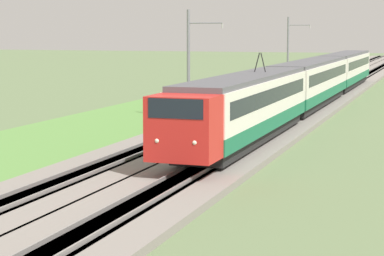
# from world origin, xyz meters

# --- Properties ---
(ballast_main) EXTENTS (240.00, 4.40, 0.30)m
(ballast_main) POSITION_xyz_m (50.00, 0.00, 0.15)
(ballast_main) COLOR gray
(ballast_main) RESTS_ON ground
(ballast_adjacent) EXTENTS (240.00, 4.40, 0.30)m
(ballast_adjacent) POSITION_xyz_m (50.00, -4.26, 0.15)
(ballast_adjacent) COLOR gray
(ballast_adjacent) RESTS_ON ground
(track_main) EXTENTS (240.00, 1.57, 0.45)m
(track_main) POSITION_xyz_m (50.00, 0.00, 0.16)
(track_main) COLOR #4C4238
(track_main) RESTS_ON ground
(track_adjacent) EXTENTS (240.00, 1.57, 0.45)m
(track_adjacent) POSITION_xyz_m (50.00, -4.26, 0.16)
(track_adjacent) COLOR #4C4238
(track_adjacent) RESTS_ON ground
(grass_verge) EXTENTS (240.00, 12.03, 0.12)m
(grass_verge) POSITION_xyz_m (50.00, 5.35, 0.06)
(grass_verge) COLOR #5B8E42
(grass_verge) RESTS_ON ground
(passenger_train) EXTENTS (61.98, 2.86, 4.95)m
(passenger_train) POSITION_xyz_m (49.94, -4.26, 2.31)
(passenger_train) COLOR red
(passenger_train) RESTS_ON ground
(catenary_mast_mid) EXTENTS (0.22, 2.56, 7.57)m
(catenary_mast_mid) POSITION_xyz_m (39.92, 2.44, 3.92)
(catenary_mast_mid) COLOR slate
(catenary_mast_mid) RESTS_ON ground
(catenary_mast_far) EXTENTS (0.22, 2.56, 7.64)m
(catenary_mast_far) POSITION_xyz_m (73.73, 2.44, 3.96)
(catenary_mast_far) COLOR slate
(catenary_mast_far) RESTS_ON ground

